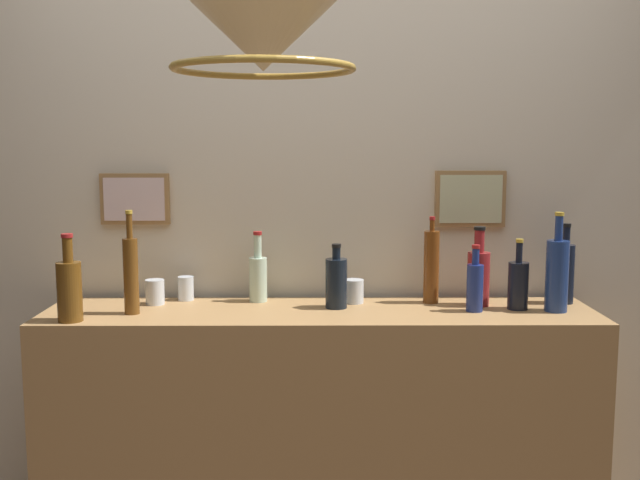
{
  "coord_description": "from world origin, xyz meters",
  "views": [
    {
      "loc": [
        -0.01,
        -1.65,
        1.68
      ],
      "look_at": [
        0.0,
        0.76,
        1.36
      ],
      "focal_mm": 41.27,
      "sensor_mm": 36.0,
      "label": 1
    }
  ],
  "objects_px": {
    "liquor_bottle_scotch": "(475,286)",
    "liquor_bottle_port": "(336,282)",
    "liquor_bottle_vermouth": "(258,276)",
    "liquor_bottle_tequila": "(69,288)",
    "pendant_lamp": "(263,30)",
    "glass_tumbler_rocks": "(186,288)",
    "glass_tumbler_shot": "(155,292)",
    "liquor_bottle_gin": "(557,274)",
    "liquor_bottle_brandy": "(131,273)",
    "liquor_bottle_sherry": "(478,275)",
    "glass_tumbler_highball": "(354,291)",
    "liquor_bottle_bourbon": "(431,266)",
    "liquor_bottle_rye": "(518,284)",
    "liquor_bottle_whiskey": "(565,272)"
  },
  "relations": [
    {
      "from": "liquor_bottle_scotch",
      "to": "liquor_bottle_vermouth",
      "type": "bearing_deg",
      "value": 167.77
    },
    {
      "from": "liquor_bottle_tequila",
      "to": "liquor_bottle_brandy",
      "type": "distance_m",
      "value": 0.2
    },
    {
      "from": "liquor_bottle_brandy",
      "to": "liquor_bottle_rye",
      "type": "bearing_deg",
      "value": 2.61
    },
    {
      "from": "liquor_bottle_bourbon",
      "to": "liquor_bottle_vermouth",
      "type": "bearing_deg",
      "value": 177.61
    },
    {
      "from": "liquor_bottle_gin",
      "to": "liquor_bottle_whiskey",
      "type": "relative_size",
      "value": 1.18
    },
    {
      "from": "liquor_bottle_bourbon",
      "to": "liquor_bottle_port",
      "type": "distance_m",
      "value": 0.35
    },
    {
      "from": "liquor_bottle_vermouth",
      "to": "glass_tumbler_highball",
      "type": "xyz_separation_m",
      "value": [
        0.35,
        -0.03,
        -0.05
      ]
    },
    {
      "from": "liquor_bottle_scotch",
      "to": "pendant_lamp",
      "type": "bearing_deg",
      "value": -130.83
    },
    {
      "from": "liquor_bottle_gin",
      "to": "liquor_bottle_sherry",
      "type": "distance_m",
      "value": 0.26
    },
    {
      "from": "liquor_bottle_port",
      "to": "pendant_lamp",
      "type": "distance_m",
      "value": 1.11
    },
    {
      "from": "liquor_bottle_rye",
      "to": "liquor_bottle_gin",
      "type": "xyz_separation_m",
      "value": [
        0.12,
        -0.03,
        0.04
      ]
    },
    {
      "from": "liquor_bottle_whiskey",
      "to": "pendant_lamp",
      "type": "xyz_separation_m",
      "value": [
        -1.01,
        -0.89,
        0.71
      ]
    },
    {
      "from": "glass_tumbler_rocks",
      "to": "glass_tumbler_shot",
      "type": "relative_size",
      "value": 0.98
    },
    {
      "from": "liquor_bottle_gin",
      "to": "glass_tumbler_highball",
      "type": "xyz_separation_m",
      "value": [
        -0.68,
        0.14,
        -0.09
      ]
    },
    {
      "from": "liquor_bottle_port",
      "to": "glass_tumbler_highball",
      "type": "distance_m",
      "value": 0.11
    },
    {
      "from": "glass_tumbler_highball",
      "to": "glass_tumbler_shot",
      "type": "height_order",
      "value": "glass_tumbler_shot"
    },
    {
      "from": "liquor_bottle_tequila",
      "to": "liquor_bottle_port",
      "type": "xyz_separation_m",
      "value": [
        0.86,
        0.19,
        -0.02
      ]
    },
    {
      "from": "glass_tumbler_rocks",
      "to": "glass_tumbler_shot",
      "type": "bearing_deg",
      "value": -144.23
    },
    {
      "from": "liquor_bottle_rye",
      "to": "liquor_bottle_sherry",
      "type": "distance_m",
      "value": 0.14
    },
    {
      "from": "liquor_bottle_vermouth",
      "to": "liquor_bottle_port",
      "type": "distance_m",
      "value": 0.3
    },
    {
      "from": "glass_tumbler_shot",
      "to": "glass_tumbler_rocks",
      "type": "bearing_deg",
      "value": 35.77
    },
    {
      "from": "liquor_bottle_brandy",
      "to": "glass_tumbler_rocks",
      "type": "relative_size",
      "value": 4.03
    },
    {
      "from": "liquor_bottle_rye",
      "to": "liquor_bottle_port",
      "type": "bearing_deg",
      "value": 177.63
    },
    {
      "from": "liquor_bottle_rye",
      "to": "liquor_bottle_tequila",
      "type": "relative_size",
      "value": 0.86
    },
    {
      "from": "glass_tumbler_rocks",
      "to": "glass_tumbler_shot",
      "type": "distance_m",
      "value": 0.12
    },
    {
      "from": "glass_tumbler_rocks",
      "to": "liquor_bottle_bourbon",
      "type": "bearing_deg",
      "value": -3.19
    },
    {
      "from": "liquor_bottle_gin",
      "to": "glass_tumbler_rocks",
      "type": "relative_size",
      "value": 3.91
    },
    {
      "from": "liquor_bottle_bourbon",
      "to": "pendant_lamp",
      "type": "xyz_separation_m",
      "value": [
        -0.53,
        -0.9,
        0.69
      ]
    },
    {
      "from": "liquor_bottle_scotch",
      "to": "glass_tumbler_highball",
      "type": "bearing_deg",
      "value": 161.41
    },
    {
      "from": "liquor_bottle_scotch",
      "to": "liquor_bottle_gin",
      "type": "xyz_separation_m",
      "value": [
        0.28,
        -0.0,
        0.04
      ]
    },
    {
      "from": "glass_tumbler_highball",
      "to": "glass_tumbler_shot",
      "type": "relative_size",
      "value": 0.95
    },
    {
      "from": "glass_tumbler_rocks",
      "to": "liquor_bottle_tequila",
      "type": "bearing_deg",
      "value": -134.83
    },
    {
      "from": "liquor_bottle_brandy",
      "to": "pendant_lamp",
      "type": "relative_size",
      "value": 0.77
    },
    {
      "from": "liquor_bottle_scotch",
      "to": "liquor_bottle_port",
      "type": "relative_size",
      "value": 1.02
    },
    {
      "from": "liquor_bottle_brandy",
      "to": "liquor_bottle_whiskey",
      "type": "xyz_separation_m",
      "value": [
        1.51,
        0.16,
        -0.02
      ]
    },
    {
      "from": "pendant_lamp",
      "to": "liquor_bottle_port",
      "type": "bearing_deg",
      "value": 77.02
    },
    {
      "from": "liquor_bottle_rye",
      "to": "glass_tumbler_shot",
      "type": "distance_m",
      "value": 1.27
    },
    {
      "from": "glass_tumbler_highball",
      "to": "liquor_bottle_whiskey",
      "type": "bearing_deg",
      "value": -0.57
    },
    {
      "from": "liquor_bottle_vermouth",
      "to": "liquor_bottle_tequila",
      "type": "distance_m",
      "value": 0.65
    },
    {
      "from": "liquor_bottle_vermouth",
      "to": "liquor_bottle_sherry",
      "type": "relative_size",
      "value": 0.91
    },
    {
      "from": "liquor_bottle_vermouth",
      "to": "glass_tumbler_shot",
      "type": "relative_size",
      "value": 2.88
    },
    {
      "from": "liquor_bottle_gin",
      "to": "liquor_bottle_vermouth",
      "type": "bearing_deg",
      "value": 170.94
    },
    {
      "from": "liquor_bottle_vermouth",
      "to": "liquor_bottle_scotch",
      "type": "xyz_separation_m",
      "value": [
        0.75,
        -0.16,
        -0.0
      ]
    },
    {
      "from": "liquor_bottle_whiskey",
      "to": "liquor_bottle_rye",
      "type": "bearing_deg",
      "value": -153.12
    },
    {
      "from": "liquor_bottle_brandy",
      "to": "liquor_bottle_sherry",
      "type": "distance_m",
      "value": 1.2
    },
    {
      "from": "liquor_bottle_vermouth",
      "to": "glass_tumbler_shot",
      "type": "xyz_separation_m",
      "value": [
        -0.36,
        -0.05,
        -0.05
      ]
    },
    {
      "from": "liquor_bottle_tequila",
      "to": "liquor_bottle_gin",
      "type": "xyz_separation_m",
      "value": [
        1.61,
        0.13,
        0.02
      ]
    },
    {
      "from": "liquor_bottle_whiskey",
      "to": "liquor_bottle_vermouth",
      "type": "bearing_deg",
      "value": 178.22
    },
    {
      "from": "liquor_bottle_scotch",
      "to": "liquor_bottle_bourbon",
      "type": "bearing_deg",
      "value": 133.09
    },
    {
      "from": "liquor_bottle_sherry",
      "to": "liquor_bottle_vermouth",
      "type": "bearing_deg",
      "value": 174.83
    }
  ]
}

